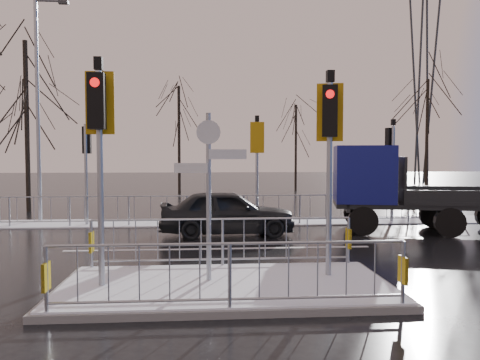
{
  "coord_description": "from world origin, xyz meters",
  "views": [
    {
      "loc": [
        -0.37,
        -8.34,
        2.45
      ],
      "look_at": [
        0.56,
        3.95,
        1.8
      ],
      "focal_mm": 35.0,
      "sensor_mm": 36.0,
      "label": 1
    }
  ],
  "objects": [
    {
      "name": "ground",
      "position": [
        0.0,
        0.0,
        0.0
      ],
      "size": [
        120.0,
        120.0,
        0.0
      ],
      "primitive_type": "plane",
      "color": "black",
      "rests_on": "ground"
    },
    {
      "name": "snow_verge",
      "position": [
        0.0,
        8.6,
        0.02
      ],
      "size": [
        30.0,
        2.0,
        0.04
      ],
      "primitive_type": "cube",
      "color": "white",
      "rests_on": "ground"
    },
    {
      "name": "lane_markings",
      "position": [
        0.0,
        -0.33,
        0.0
      ],
      "size": [
        8.0,
        11.38,
        0.01
      ],
      "color": "silver",
      "rests_on": "ground"
    },
    {
      "name": "traffic_island",
      "position": [
        -0.01,
        0.01,
        0.39
      ],
      "size": [
        6.0,
        3.04,
        4.15
      ],
      "color": "slate",
      "rests_on": "ground"
    },
    {
      "name": "far_kerb_fixtures",
      "position": [
        0.29,
        8.09,
        1.02
      ],
      "size": [
        18.0,
        0.65,
        3.83
      ],
      "color": "#90959D",
      "rests_on": "ground"
    },
    {
      "name": "car_far_lane",
      "position": [
        0.32,
        5.92,
        0.7
      ],
      "size": [
        4.19,
        1.82,
        1.41
      ],
      "primitive_type": "imported",
      "rotation": [
        0.0,
        0.0,
        1.61
      ],
      "color": "black",
      "rests_on": "ground"
    },
    {
      "name": "flatbed_truck",
      "position": [
        5.59,
        6.27,
        1.47
      ],
      "size": [
        6.27,
        3.41,
        2.76
      ],
      "color": "black",
      "rests_on": "ground"
    },
    {
      "name": "tree_near_b",
      "position": [
        -8.0,
        12.5,
        5.15
      ],
      "size": [
        4.0,
        4.0,
        7.55
      ],
      "color": "black",
      "rests_on": "ground"
    },
    {
      "name": "tree_far_a",
      "position": [
        -2.0,
        22.0,
        4.82
      ],
      "size": [
        3.75,
        3.75,
        7.08
      ],
      "color": "black",
      "rests_on": "ground"
    },
    {
      "name": "tree_far_b",
      "position": [
        6.0,
        24.0,
        4.18
      ],
      "size": [
        3.25,
        3.25,
        6.14
      ],
      "color": "black",
      "rests_on": "ground"
    },
    {
      "name": "tree_far_c",
      "position": [
        14.0,
        21.0,
        5.15
      ],
      "size": [
        4.0,
        4.0,
        7.55
      ],
      "color": "black",
      "rests_on": "ground"
    },
    {
      "name": "street_lamp_left",
      "position": [
        -6.43,
        9.5,
        4.49
      ],
      "size": [
        1.25,
        0.18,
        8.2
      ],
      "color": "#90959D",
      "rests_on": "ground"
    },
    {
      "name": "pylon_wires",
      "position": [
        16.88,
        30.0,
        11.03
      ],
      "size": [
        70.0,
        2.38,
        19.97
      ],
      "color": "#2D3033",
      "rests_on": "ground"
    }
  ]
}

